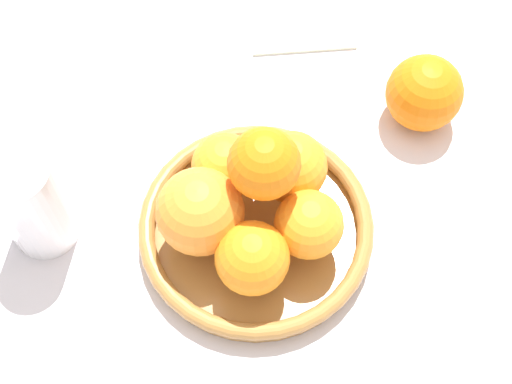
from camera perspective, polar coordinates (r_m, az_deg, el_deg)
The scene contains 6 objects.
ground_plane at distance 0.72m, azimuth 0.00°, elevation -3.38°, with size 4.00×4.00×0.00m, color silver.
fruit_bowl at distance 0.71m, azimuth 0.00°, elevation -2.89°, with size 0.23×0.23×0.03m.
orange_pile at distance 0.66m, azimuth -0.46°, elevation -0.68°, with size 0.17×0.17×0.12m.
stray_orange at distance 0.78m, azimuth 13.31°, elevation 7.71°, with size 0.08×0.08×0.08m, color orange.
drinking_glass at distance 0.70m, azimuth -17.52°, elevation -0.84°, with size 0.07×0.07×0.12m, color white.
napkin_folded at distance 0.89m, azimuth 3.47°, elevation 14.27°, with size 0.12×0.12×0.01m, color silver.
Camera 1 is at (-0.30, 0.06, 0.66)m, focal length 50.00 mm.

